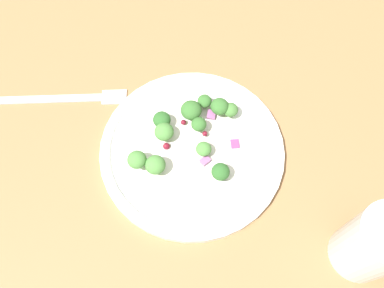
{
  "coord_description": "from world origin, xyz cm",
  "views": [
    {
      "loc": [
        -4.0,
        20.41,
        51.57
      ],
      "look_at": [
        2.21,
        -2.24,
        2.7
      ],
      "focal_mm": 38.32,
      "sensor_mm": 36.0,
      "label": 1
    }
  ],
  "objects_px": {
    "broccoli_floret_0": "(155,165)",
    "water_glass": "(374,244)",
    "fork": "(71,98)",
    "broccoli_floret_2": "(205,101)",
    "plate": "(192,150)",
    "broccoli_floret_1": "(191,110)"
  },
  "relations": [
    {
      "from": "plate",
      "to": "broccoli_floret_2",
      "type": "distance_m",
      "value": 0.07
    },
    {
      "from": "plate",
      "to": "broccoli_floret_1",
      "type": "xyz_separation_m",
      "value": [
        0.01,
        -0.05,
        0.02
      ]
    },
    {
      "from": "plate",
      "to": "water_glass",
      "type": "height_order",
      "value": "water_glass"
    },
    {
      "from": "broccoli_floret_2",
      "to": "fork",
      "type": "height_order",
      "value": "broccoli_floret_2"
    },
    {
      "from": "broccoli_floret_0",
      "to": "water_glass",
      "type": "distance_m",
      "value": 0.27
    },
    {
      "from": "plate",
      "to": "broccoli_floret_1",
      "type": "bearing_deg",
      "value": -73.28
    },
    {
      "from": "broccoli_floret_2",
      "to": "water_glass",
      "type": "xyz_separation_m",
      "value": [
        -0.23,
        0.15,
        0.03
      ]
    },
    {
      "from": "plate",
      "to": "fork",
      "type": "relative_size",
      "value": 1.37
    },
    {
      "from": "fork",
      "to": "broccoli_floret_2",
      "type": "bearing_deg",
      "value": -170.7
    },
    {
      "from": "fork",
      "to": "water_glass",
      "type": "height_order",
      "value": "water_glass"
    },
    {
      "from": "plate",
      "to": "broccoli_floret_0",
      "type": "bearing_deg",
      "value": 49.07
    },
    {
      "from": "water_glass",
      "to": "plate",
      "type": "bearing_deg",
      "value": -18.73
    },
    {
      "from": "plate",
      "to": "broccoli_floret_1",
      "type": "distance_m",
      "value": 0.05
    },
    {
      "from": "broccoli_floret_2",
      "to": "water_glass",
      "type": "distance_m",
      "value": 0.28
    },
    {
      "from": "broccoli_floret_0",
      "to": "water_glass",
      "type": "height_order",
      "value": "water_glass"
    },
    {
      "from": "plate",
      "to": "broccoli_floret_1",
      "type": "height_order",
      "value": "broccoli_floret_1"
    },
    {
      "from": "plate",
      "to": "broccoli_floret_2",
      "type": "xyz_separation_m",
      "value": [
        0.0,
        -0.07,
        0.02
      ]
    },
    {
      "from": "broccoli_floret_1",
      "to": "fork",
      "type": "distance_m",
      "value": 0.18
    },
    {
      "from": "plate",
      "to": "fork",
      "type": "xyz_separation_m",
      "value": [
        0.19,
        -0.04,
        -0.01
      ]
    },
    {
      "from": "broccoli_floret_0",
      "to": "broccoli_floret_1",
      "type": "height_order",
      "value": "broccoli_floret_1"
    },
    {
      "from": "plate",
      "to": "water_glass",
      "type": "bearing_deg",
      "value": 161.27
    },
    {
      "from": "broccoli_floret_1",
      "to": "broccoli_floret_2",
      "type": "distance_m",
      "value": 0.03
    }
  ]
}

